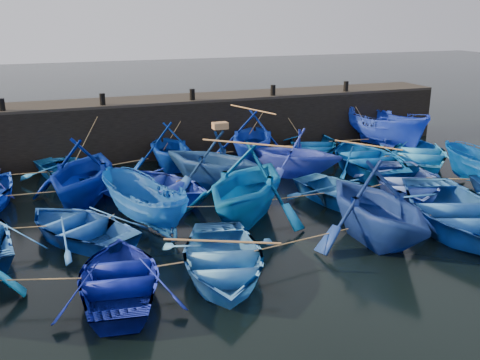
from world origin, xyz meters
name	(u,v)px	position (x,y,z in m)	size (l,w,h in m)	color
ground	(275,231)	(0.00, 0.00, 0.00)	(120.00, 120.00, 0.00)	black
quay_wall	(188,126)	(0.00, 10.50, 1.25)	(26.00, 2.50, 2.50)	black
quay_top	(187,98)	(0.00, 10.50, 2.56)	(26.00, 2.50, 0.12)	black
bollard_0	(2,105)	(-8.00, 9.60, 2.87)	(0.24, 0.24, 0.50)	black
bollard_1	(102,99)	(-4.00, 9.60, 2.87)	(0.24, 0.24, 0.50)	black
bollard_2	(192,94)	(0.00, 9.60, 2.87)	(0.24, 0.24, 0.50)	black
bollard_3	(273,90)	(4.00, 9.60, 2.87)	(0.24, 0.24, 0.50)	black
bollard_4	(346,86)	(8.00, 9.60, 2.87)	(0.24, 0.24, 0.50)	black
boat_1	(77,171)	(-5.43, 7.15, 0.48)	(3.29, 4.60, 0.95)	#135BA8
boat_2	(169,146)	(-1.57, 7.74, 1.01)	(3.30, 3.83, 2.02)	#032D9E
boat_3	(252,136)	(2.19, 7.63, 1.17)	(3.85, 4.46, 2.35)	#0A2BB6
boat_4	(312,145)	(5.31, 7.85, 0.48)	(3.31, 4.63, 0.96)	navy
boat_5	(385,128)	(9.16, 7.64, 1.03)	(2.00, 5.30, 2.05)	#1834CA
boat_7	(83,170)	(-5.33, 4.57, 1.22)	(4.00, 4.64, 2.44)	#001781
boat_8	(152,185)	(-3.00, 4.26, 0.51)	(3.53, 4.93, 1.02)	#2138C7
boat_9	(213,159)	(-0.54, 4.73, 1.14)	(3.74, 4.34, 2.29)	navy
boat_10	(295,153)	(2.98, 4.92, 1.02)	(3.36, 3.89, 2.05)	#2439C5
boat_11	(367,158)	(6.25, 4.66, 0.55)	(3.78, 5.28, 1.10)	#02418E
boat_12	(420,154)	(8.88, 4.56, 0.52)	(3.58, 5.00, 1.04)	blue
boat_14	(79,226)	(-5.74, 1.42, 0.44)	(3.01, 4.21, 0.87)	#174797
boat_15	(143,203)	(-3.77, 1.71, 0.79)	(1.54, 4.08, 1.58)	#104CA1
boat_16	(246,182)	(-0.48, 1.26, 1.26)	(4.13, 4.79, 2.52)	#065BAD
boat_17	(347,193)	(3.27, 1.27, 0.45)	(3.07, 4.30, 0.89)	#165093
boat_18	(406,182)	(5.91, 1.48, 0.50)	(3.48, 4.86, 1.01)	blue
boat_21	(120,277)	(-5.02, -2.21, 0.43)	(2.96, 4.14, 0.86)	navy
boat_22	(222,259)	(-2.45, -2.22, 0.47)	(3.21, 4.49, 0.93)	blue
boat_23	(377,203)	(2.42, -1.75, 1.22)	(4.00, 4.65, 2.44)	navy
boat_24	(455,210)	(5.36, -1.69, 0.60)	(4.13, 5.77, 1.20)	#174995
wooden_crate	(220,126)	(-0.24, 4.73, 2.41)	(0.56, 0.38, 0.24)	#956841
mooring_ropes	(223,162)	(-0.06, 5.00, 0.88)	(18.54, 11.76, 2.10)	tan
loose_oars	(280,151)	(1.38, 2.83, 1.75)	(10.95, 11.93, 1.65)	#99724C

